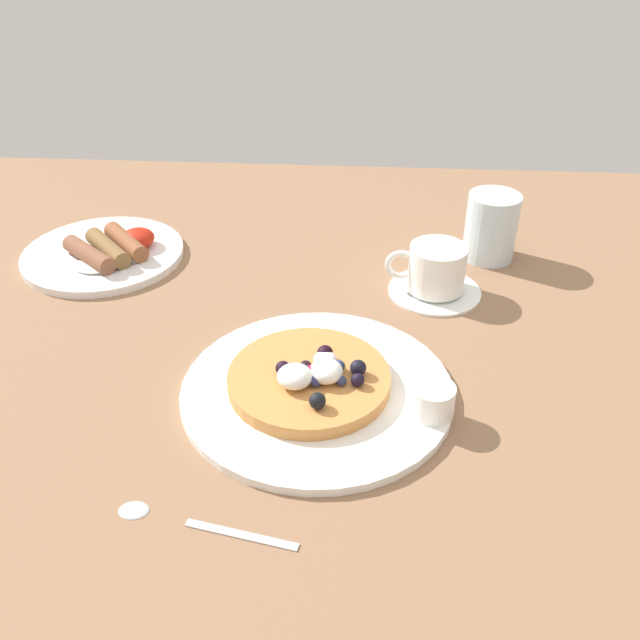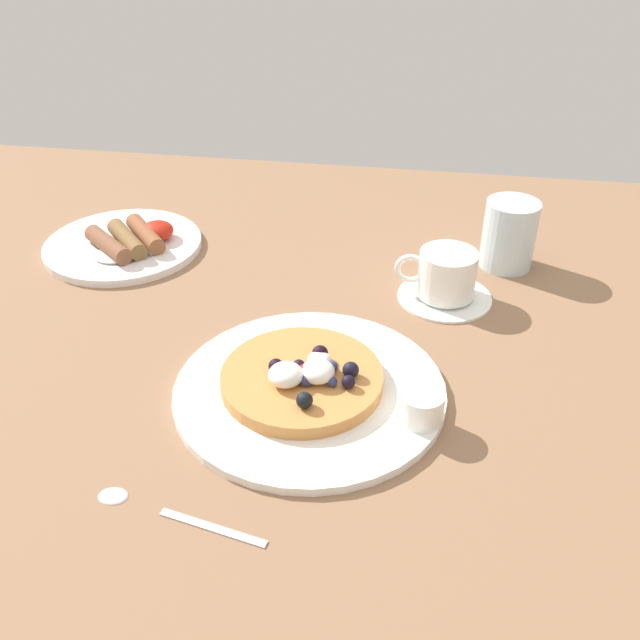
# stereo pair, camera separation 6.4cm
# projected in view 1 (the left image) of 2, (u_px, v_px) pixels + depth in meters

# --- Properties ---
(ground_plane) EXTENTS (1.82, 1.24, 0.03)m
(ground_plane) POSITION_uv_depth(u_px,v_px,m) (254.00, 371.00, 0.83)
(ground_plane) COLOR #8D674A
(pancake_plate) EXTENTS (0.30, 0.30, 0.01)m
(pancake_plate) POSITION_uv_depth(u_px,v_px,m) (317.00, 391.00, 0.77)
(pancake_plate) COLOR white
(pancake_plate) RESTS_ON ground_plane
(pancake_with_berries) EXTENTS (0.18, 0.18, 0.04)m
(pancake_with_berries) POSITION_uv_depth(u_px,v_px,m) (310.00, 378.00, 0.76)
(pancake_with_berries) COLOR #CF8543
(pancake_with_berries) RESTS_ON pancake_plate
(syrup_ramekin) EXTENTS (0.05, 0.05, 0.03)m
(syrup_ramekin) POSITION_uv_depth(u_px,v_px,m) (433.00, 400.00, 0.72)
(syrup_ramekin) COLOR white
(syrup_ramekin) RESTS_ON pancake_plate
(breakfast_plate) EXTENTS (0.23, 0.23, 0.01)m
(breakfast_plate) POSITION_uv_depth(u_px,v_px,m) (103.00, 254.00, 1.03)
(breakfast_plate) COLOR white
(breakfast_plate) RESTS_ON ground_plane
(fried_breakfast) EXTENTS (0.13, 0.13, 0.03)m
(fried_breakfast) POSITION_uv_depth(u_px,v_px,m) (113.00, 247.00, 1.01)
(fried_breakfast) COLOR brown
(fried_breakfast) RESTS_ON breakfast_plate
(coffee_saucer) EXTENTS (0.12, 0.12, 0.01)m
(coffee_saucer) POSITION_uv_depth(u_px,v_px,m) (435.00, 290.00, 0.95)
(coffee_saucer) COLOR white
(coffee_saucer) RESTS_ON ground_plane
(coffee_cup) EXTENTS (0.11, 0.08, 0.06)m
(coffee_cup) POSITION_uv_depth(u_px,v_px,m) (436.00, 267.00, 0.93)
(coffee_cup) COLOR white
(coffee_cup) RESTS_ON coffee_saucer
(teaspoon) EXTENTS (0.17, 0.05, 0.01)m
(teaspoon) POSITION_uv_depth(u_px,v_px,m) (175.00, 518.00, 0.62)
(teaspoon) COLOR silver
(teaspoon) RESTS_ON ground_plane
(water_glass) EXTENTS (0.07, 0.07, 0.10)m
(water_glass) POSITION_uv_depth(u_px,v_px,m) (491.00, 227.00, 1.00)
(water_glass) COLOR silver
(water_glass) RESTS_ON ground_plane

